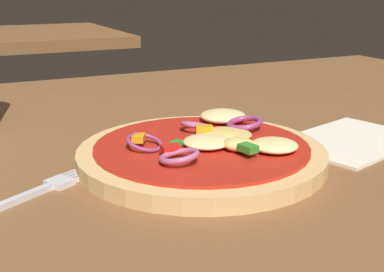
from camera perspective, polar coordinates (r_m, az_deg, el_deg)
The scene contains 4 objects.
dining_table at distance 0.44m, azimuth -2.36°, elevation -6.66°, with size 1.36×1.00×0.03m.
pizza at distance 0.47m, azimuth 1.40°, elevation -1.72°, with size 0.23×0.23×0.03m.
fork at distance 0.41m, azimuth -18.18°, elevation -6.45°, with size 0.14×0.09×0.01m.
napkin at distance 0.55m, azimuth 17.49°, elevation -0.46°, with size 0.17×0.14×0.00m.
Camera 1 is at (-0.16, -0.37, 0.19)m, focal length 47.21 mm.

